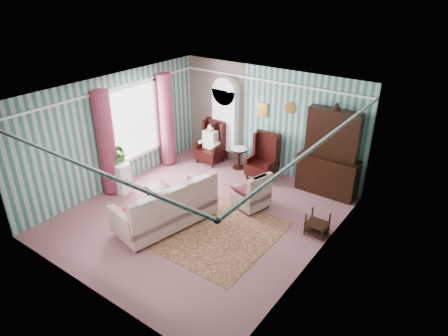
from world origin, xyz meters
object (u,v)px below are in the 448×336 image
Objects in this scene: plant_stand at (120,177)px; sofa at (165,205)px; wingback_left at (210,142)px; nest_table at (317,224)px; floral_armchair at (251,187)px; bookcase at (225,124)px; round_side_table at (239,158)px; wingback_right at (262,157)px; coffee_table at (164,198)px; dresser_hutch at (330,150)px; seated_woman at (210,144)px.

sofa reaches higher than plant_stand.
wingback_left is 4.37m from nest_table.
nest_table is 0.50× the size of floral_armchair.
bookcase is 1.79× the size of wingback_left.
wingback_left is 0.97m from round_side_table.
bookcase is 1.63m from wingback_right.
bookcase reaches higher than floral_armchair.
coffee_table is at bearing -162.65° from nest_table.
sofa is 2.07× the size of floral_armchair.
nest_table is 5.02m from plant_stand.
plant_stand is (-0.80, -2.75, -0.22)m from wingback_left.
round_side_table is at bearing -177.36° from dresser_hutch.
sofa is at bearing -150.35° from nest_table.
round_side_table is (0.90, 0.15, -0.29)m from seated_woman.
nest_table is 0.24× the size of sofa.
floral_armchair is at bearing -21.32° from sofa.
wingback_left and wingback_right have the same top height.
wingback_left reaches higher than plant_stand.
floral_armchair reaches higher than coffee_table.
wingback_left is 1.06× the size of seated_woman.
dresser_hutch is 2.18m from floral_armchair.
coffee_table is at bearing -82.99° from bookcase.
wingback_right reaches higher than seated_woman.
wingback_right is at bearing 0.00° from seated_woman.
floral_armchair is at bearing -124.31° from dresser_hutch.
bookcase is at bearing 97.01° from coffee_table.
wingback_right is at bearing -10.01° from round_side_table.
plant_stand is at bearing -166.16° from nest_table.
nest_table is at bearing -48.67° from sofa.
wingback_left reaches higher than coffee_table.
plant_stand is at bearing -106.22° from wingback_left.
floral_armchair is at bearing -41.69° from bookcase.
nest_table is at bearing -28.20° from round_side_table.
wingback_left is 1.15× the size of floral_armchair.
nest_table is (0.57, -1.82, -0.91)m from dresser_hutch.
bookcase is 2.06× the size of floral_armchair.
bookcase is 2.80× the size of plant_stand.
wingback_left is at bearing 73.78° from plant_stand.
dresser_hutch is (3.25, -0.12, 0.06)m from bookcase.
seated_woman is at bearing 73.78° from plant_stand.
sofa is at bearing -69.35° from wingback_left.
wingback_left is at bearing 72.64° from floral_armchair.
round_side_table is at bearing -20.27° from bookcase.
coffee_table is (-0.58, 0.56, -0.28)m from sofa.
seated_woman is 2.72m from coffee_table.
dresser_hutch is at bearing 35.08° from plant_stand.
bookcase is 2.36× the size of coffee_table.
floral_armchair is at bearing 22.52° from plant_stand.
floral_armchair is (2.32, -1.46, -0.08)m from wingback_left.
dresser_hutch reaches higher than floral_armchair.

